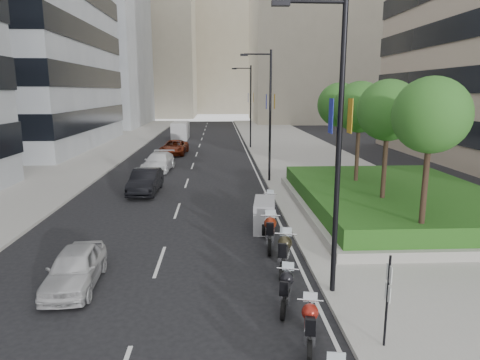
{
  "coord_description": "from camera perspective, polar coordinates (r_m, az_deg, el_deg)",
  "views": [
    {
      "loc": [
        0.77,
        -11.31,
        6.31
      ],
      "look_at": [
        1.8,
        9.31,
        2.0
      ],
      "focal_mm": 32.0,
      "sensor_mm": 36.0,
      "label": 1
    }
  ],
  "objects": [
    {
      "name": "motorcycle_6",
      "position": [
        22.05,
        3.73,
        -3.33
      ],
      "size": [
        0.98,
        2.03,
        1.06
      ],
      "rotation": [
        0.0,
        0.0,
        1.2
      ],
      "color": "black",
      "rests_on": "ground"
    },
    {
      "name": "tree_0",
      "position": [
        17.17,
        24.12,
        7.82
      ],
      "size": [
        2.8,
        2.8,
        6.3
      ],
      "color": "#332319",
      "rests_on": "planter"
    },
    {
      "name": "motorcycle_3",
      "position": [
        15.54,
        5.92,
        -9.67
      ],
      "size": [
        0.88,
        2.37,
        1.2
      ],
      "rotation": [
        0.0,
        0.0,
        1.34
      ],
      "color": "black",
      "rests_on": "ground"
    },
    {
      "name": "lane_centre",
      "position": [
        41.85,
        -5.94,
        3.06
      ],
      "size": [
        0.12,
        100.0,
        0.01
      ],
      "primitive_type": "cube",
      "color": "silver",
      "rests_on": "ground"
    },
    {
      "name": "lane_edge",
      "position": [
        41.89,
        1.19,
        3.13
      ],
      "size": [
        0.12,
        100.0,
        0.01
      ],
      "primitive_type": "cube",
      "color": "silver",
      "rests_on": "ground"
    },
    {
      "name": "building_cream_centre",
      "position": [
        131.93,
        -2.42,
        17.3
      ],
      "size": [
        30.0,
        24.0,
        38.0
      ],
      "primitive_type": "cube",
      "color": "#B7AD93",
      "rests_on": "ground"
    },
    {
      "name": "building_cream_left",
      "position": [
        113.39,
        -12.94,
        16.91
      ],
      "size": [
        26.0,
        24.0,
        34.0
      ],
      "primitive_type": "cube",
      "color": "#B7AD93",
      "rests_on": "ground"
    },
    {
      "name": "planter",
      "position": [
        23.98,
        19.92,
        -3.32
      ],
      "size": [
        10.0,
        14.0,
        0.4
      ],
      "primitive_type": "cube",
      "color": "#9E9B93",
      "rests_on": "sidewalk_right"
    },
    {
      "name": "motorcycle_4",
      "position": [
        17.66,
        4.03,
        -6.94
      ],
      "size": [
        0.81,
        2.43,
        1.21
      ],
      "rotation": [
        0.0,
        0.0,
        1.44
      ],
      "color": "black",
      "rests_on": "ground"
    },
    {
      "name": "tree_1",
      "position": [
        20.82,
        19.16,
        8.71
      ],
      "size": [
        2.8,
        2.8,
        6.3
      ],
      "color": "#332319",
      "rests_on": "planter"
    },
    {
      "name": "tree_2",
      "position": [
        24.58,
        15.68,
        9.3
      ],
      "size": [
        2.8,
        2.8,
        6.3
      ],
      "color": "#332319",
      "rests_on": "planter"
    },
    {
      "name": "building_cream_right",
      "position": [
        94.47,
        10.73,
        18.7
      ],
      "size": [
        28.0,
        24.0,
        36.0
      ],
      "primitive_type": "cube",
      "color": "#B7AD93",
      "rests_on": "ground"
    },
    {
      "name": "sidewalk_right",
      "position": [
        42.58,
        8.33,
        3.25
      ],
      "size": [
        10.0,
        100.0,
        0.15
      ],
      "primitive_type": "cube",
      "color": "#9E9B93",
      "rests_on": "ground"
    },
    {
      "name": "motorcycle_1",
      "position": [
        11.47,
        9.29,
        -18.58
      ],
      "size": [
        0.69,
        2.01,
        1.01
      ],
      "rotation": [
        0.0,
        0.0,
        1.37
      ],
      "color": "black",
      "rests_on": "ground"
    },
    {
      "name": "sidewalk_left",
      "position": [
        43.69,
        -19.85,
        2.88
      ],
      "size": [
        8.0,
        100.0,
        0.15
      ],
      "primitive_type": "cube",
      "color": "#9E9B93",
      "rests_on": "ground"
    },
    {
      "name": "lamp_post_0",
      "position": [
        12.83,
        12.46,
        5.95
      ],
      "size": [
        2.34,
        0.45,
        9.0
      ],
      "color": "black",
      "rests_on": "ground"
    },
    {
      "name": "lamp_post_2",
      "position": [
        47.45,
        1.24,
        10.28
      ],
      "size": [
        2.34,
        0.45,
        9.0
      ],
      "color": "black",
      "rests_on": "ground"
    },
    {
      "name": "delivery_van",
      "position": [
        57.72,
        -7.96,
        6.45
      ],
      "size": [
        2.08,
        5.37,
        2.25
      ],
      "rotation": [
        0.0,
        0.0,
        -0.01
      ],
      "color": "silver",
      "rests_on": "ground"
    },
    {
      "name": "motorcycle_2",
      "position": [
        13.15,
        6.16,
        -14.29
      ],
      "size": [
        0.78,
        2.0,
        1.02
      ],
      "rotation": [
        0.0,
        0.0,
        1.31
      ],
      "color": "black",
      "rests_on": "ground"
    },
    {
      "name": "car_a",
      "position": [
        15.23,
        -21.14,
        -10.88
      ],
      "size": [
        1.72,
        3.85,
        1.29
      ],
      "primitive_type": "imported",
      "rotation": [
        0.0,
        0.0,
        0.05
      ],
      "color": "silver",
      "rests_on": "ground"
    },
    {
      "name": "car_c",
      "position": [
        34.97,
        -10.79,
        2.39
      ],
      "size": [
        2.43,
        5.14,
        1.45
      ],
      "primitive_type": "imported",
      "rotation": [
        0.0,
        0.0,
        -0.08
      ],
      "color": "white",
      "rests_on": "ground"
    },
    {
      "name": "lamp_post_1",
      "position": [
        29.53,
        3.75,
        9.35
      ],
      "size": [
        2.34,
        0.45,
        9.0
      ],
      "color": "black",
      "rests_on": "ground"
    },
    {
      "name": "tree_3",
      "position": [
        28.4,
        13.13,
        9.7
      ],
      "size": [
        2.8,
        2.8,
        6.3
      ],
      "color": "#332319",
      "rests_on": "planter"
    },
    {
      "name": "car_b",
      "position": [
        27.5,
        -12.49,
        -0.16
      ],
      "size": [
        1.72,
        4.59,
        1.5
      ],
      "primitive_type": "imported",
      "rotation": [
        0.0,
        0.0,
        -0.03
      ],
      "color": "black",
      "rests_on": "ground"
    },
    {
      "name": "parking_sign",
      "position": [
        11.25,
        19.06,
        -14.46
      ],
      "size": [
        0.06,
        0.32,
        2.5
      ],
      "color": "black",
      "rests_on": "ground"
    },
    {
      "name": "building_grey_far",
      "position": [
        85.45,
        -20.62,
        16.91
      ],
      "size": [
        22.0,
        26.0,
        30.0
      ],
      "primitive_type": "cube",
      "color": "gray",
      "rests_on": "ground"
    },
    {
      "name": "hedge",
      "position": [
        23.83,
        20.02,
        -1.93
      ],
      "size": [
        9.4,
        13.4,
        0.8
      ],
      "primitive_type": "cube",
      "color": "#234A15",
      "rests_on": "planter"
    },
    {
      "name": "ground",
      "position": [
        12.98,
        -6.19,
        -17.37
      ],
      "size": [
        160.0,
        160.0,
        0.0
      ],
      "primitive_type": "plane",
      "color": "black",
      "rests_on": "ground"
    },
    {
      "name": "motorcycle_5",
      "position": [
        19.83,
        3.27,
        -4.68
      ],
      "size": [
        1.22,
        2.42,
        1.39
      ],
      "rotation": [
        0.0,
        0.0,
        1.44
      ],
      "color": "black",
      "rests_on": "ground"
    },
    {
      "name": "car_d",
      "position": [
        43.88,
        -8.75,
        4.33
      ],
      "size": [
        2.7,
        5.27,
        1.42
      ],
      "primitive_type": "imported",
      "rotation": [
        0.0,
        0.0,
        -0.07
      ],
      "color": "maroon",
      "rests_on": "ground"
    }
  ]
}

